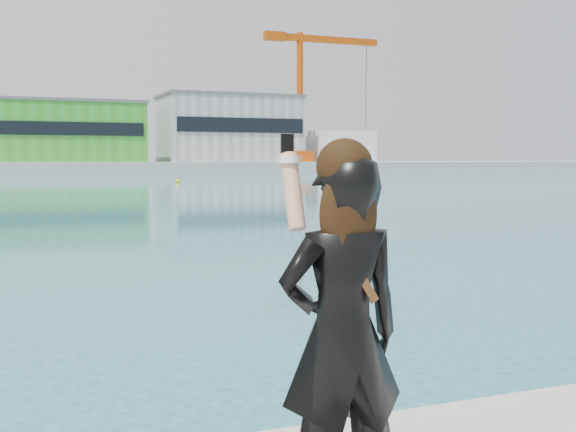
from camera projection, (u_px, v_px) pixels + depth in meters
name	position (u px, v px, depth m)	size (l,w,h in m)	color
far_quay	(3.00, 168.00, 123.73)	(320.00, 40.00, 2.00)	#9E9E99
warehouse_green	(52.00, 132.00, 124.38)	(30.60, 16.36, 10.50)	#348F23
warehouse_grey_right	(229.00, 129.00, 136.34)	(25.50, 15.35, 12.50)	gray
ancillary_shed	(338.00, 147.00, 143.05)	(12.00, 10.00, 6.00)	silver
dock_crane	(306.00, 92.00, 135.25)	(23.00, 4.00, 24.00)	#D44C0C
flagpole_right	(141.00, 136.00, 123.30)	(1.28, 0.16, 8.00)	silver
buoy_near	(178.00, 183.00, 77.24)	(0.50, 0.50, 0.50)	#FCEE0D
woman	(342.00, 325.00, 3.53)	(0.67, 0.45, 1.89)	black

